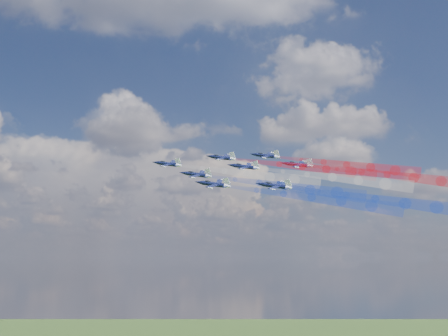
# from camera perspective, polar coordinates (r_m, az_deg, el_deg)

# --- Properties ---
(jet_lead) EXTENTS (14.70, 13.34, 8.51)m
(jet_lead) POSITION_cam_1_polar(r_m,az_deg,el_deg) (188.11, -5.93, 0.43)
(jet_lead) COLOR black
(trail_lead) EXTENTS (46.21, 20.70, 13.45)m
(trail_lead) POSITION_cam_1_polar(r_m,az_deg,el_deg) (176.00, 2.41, -0.61)
(trail_lead) COLOR white
(jet_inner_left) EXTENTS (14.70, 13.34, 8.51)m
(jet_inner_left) POSITION_cam_1_polar(r_m,az_deg,el_deg) (173.98, -2.89, -0.70)
(jet_inner_left) COLOR black
(trail_inner_left) EXTENTS (46.21, 20.70, 13.45)m
(trail_inner_left) POSITION_cam_1_polar(r_m,az_deg,el_deg) (163.56, 6.35, -1.89)
(trail_inner_left) COLOR blue
(jet_inner_right) EXTENTS (14.70, 13.34, 8.51)m
(jet_inner_right) POSITION_cam_1_polar(r_m,az_deg,el_deg) (191.28, -0.24, 1.10)
(jet_inner_right) COLOR black
(trail_inner_right) EXTENTS (46.21, 20.70, 13.45)m
(trail_inner_right) POSITION_cam_1_polar(r_m,az_deg,el_deg) (181.84, 8.23, 0.12)
(trail_inner_right) COLOR red
(jet_outer_left) EXTENTS (14.70, 13.34, 8.51)m
(jet_outer_left) POSITION_cam_1_polar(r_m,az_deg,el_deg) (158.67, -1.07, -1.72)
(jet_outer_left) COLOR black
(trail_outer_left) EXTENTS (46.21, 20.70, 13.45)m
(trail_outer_left) POSITION_cam_1_polar(r_m,az_deg,el_deg) (149.44, 9.21, -3.09)
(trail_outer_left) COLOR blue
(jet_center_third) EXTENTS (14.70, 13.34, 8.51)m
(jet_center_third) POSITION_cam_1_polar(r_m,az_deg,el_deg) (179.25, 2.16, 0.14)
(jet_center_third) COLOR black
(trail_center_third) EXTENTS (46.21, 20.70, 13.45)m
(trail_center_third) POSITION_cam_1_polar(r_m,az_deg,el_deg) (171.20, 11.32, -0.95)
(trail_center_third) COLOR white
(jet_outer_right) EXTENTS (14.70, 13.34, 8.51)m
(jet_outer_right) POSITION_cam_1_polar(r_m,az_deg,el_deg) (197.11, 4.43, 1.30)
(jet_outer_right) COLOR black
(trail_outer_right) EXTENTS (46.21, 20.70, 13.45)m
(trail_outer_right) POSITION_cam_1_polar(r_m,az_deg,el_deg) (189.92, 12.79, 0.36)
(trail_outer_right) COLOR red
(jet_rear_left) EXTENTS (14.70, 13.34, 8.51)m
(jet_rear_left) POSITION_cam_1_polar(r_m,az_deg,el_deg) (162.50, 5.38, -1.88)
(jet_rear_left) COLOR black
(trail_rear_left) EXTENTS (46.21, 20.70, 13.45)m
(trail_rear_left) POSITION_cam_1_polar(r_m,az_deg,el_deg) (156.44, 15.62, -3.16)
(trail_rear_left) COLOR blue
(jet_rear_right) EXTENTS (14.70, 13.34, 8.51)m
(jet_rear_right) POSITION_cam_1_polar(r_m,az_deg,el_deg) (184.59, 7.77, 0.35)
(jet_rear_right) COLOR black
(trail_rear_right) EXTENTS (46.21, 20.70, 13.45)m
(trail_rear_right) POSITION_cam_1_polar(r_m,az_deg,el_deg) (179.28, 16.79, -0.69)
(trail_rear_right) COLOR red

